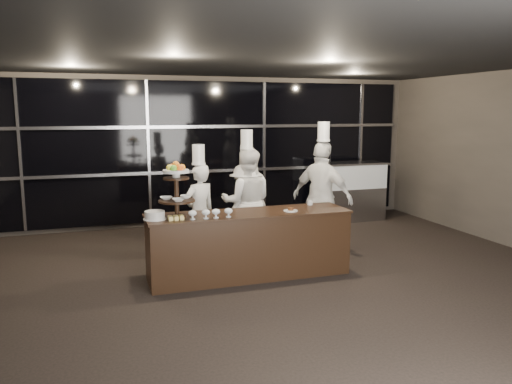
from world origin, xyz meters
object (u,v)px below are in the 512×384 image
object	(u,v)px
display_case	(350,188)
chef_a	(199,210)
display_stand	(176,186)
chef_d	(322,197)
chef_c	(246,208)
chef_b	(247,201)
buffet_counter	(249,244)
layer_cake	(155,215)

from	to	relation	value
display_case	chef_a	xyz separation A→B (m)	(-3.65, -1.86, 0.10)
display_stand	chef_d	distance (m)	2.58
chef_c	chef_a	bearing A→B (deg)	-167.00
chef_c	display_case	bearing A→B (deg)	30.53
chef_b	buffet_counter	bearing A→B (deg)	-105.59
buffet_counter	chef_d	bearing A→B (deg)	25.72
buffet_counter	chef_c	world-z (taller)	chef_c
chef_d	chef_b	bearing A→B (deg)	161.37
chef_a	display_stand	bearing A→B (deg)	-116.96
buffet_counter	chef_d	distance (m)	1.68
chef_a	chef_c	bearing A→B (deg)	13.00
layer_cake	chef_c	world-z (taller)	chef_c
chef_c	chef_d	size ratio (longest dim) A/B	0.83
chef_d	display_stand	bearing A→B (deg)	-164.07
buffet_counter	chef_d	xyz separation A→B (m)	(1.45, 0.70, 0.47)
buffet_counter	chef_c	xyz separation A→B (m)	(0.32, 1.18, 0.28)
chef_a	chef_d	size ratio (longest dim) A/B	0.84
layer_cake	chef_d	bearing A→B (deg)	15.25
chef_b	chef_c	size ratio (longest dim) A/B	1.14
display_stand	layer_cake	xyz separation A→B (m)	(-0.30, -0.05, -0.37)
display_case	chef_a	bearing A→B (deg)	-153.01
layer_cake	display_case	world-z (taller)	display_case
display_case	chef_d	xyz separation A→B (m)	(-1.70, -2.16, 0.25)
layer_cake	chef_c	distance (m)	2.05
buffet_counter	layer_cake	distance (m)	1.40
layer_cake	display_case	bearing A→B (deg)	33.10
chef_b	display_case	bearing A→B (deg)	31.76
display_case	chef_a	size ratio (longest dim) A/B	0.78
layer_cake	chef_d	size ratio (longest dim) A/B	0.14
display_stand	display_case	distance (m)	5.09
chef_b	layer_cake	bearing A→B (deg)	-144.61
chef_c	chef_b	bearing A→B (deg)	-102.18
buffet_counter	chef_b	bearing A→B (deg)	74.41
chef_c	chef_d	distance (m)	1.24
chef_a	chef_c	xyz separation A→B (m)	(0.82, 0.19, -0.04)
buffet_counter	chef_d	size ratio (longest dim) A/B	1.32
display_stand	chef_c	bearing A→B (deg)	41.79
buffet_counter	display_stand	world-z (taller)	display_stand
layer_cake	chef_c	size ratio (longest dim) A/B	0.17
buffet_counter	layer_cake	world-z (taller)	layer_cake
display_stand	chef_c	xyz separation A→B (m)	(1.32, 1.18, -0.59)
buffet_counter	chef_a	distance (m)	1.16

